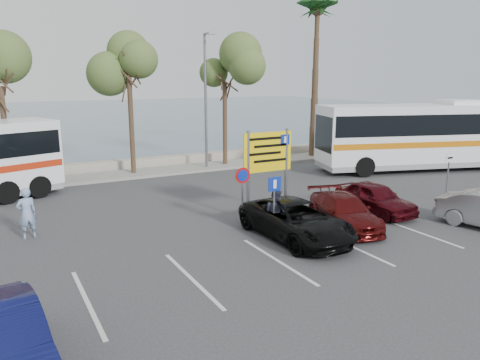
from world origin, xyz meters
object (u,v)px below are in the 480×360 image
direction_sign (268,159)px  car_maroon (344,211)px  car_red (375,198)px  coach_bus_right (428,138)px  pedestrian_far (276,213)px  car_blue (1,346)px  street_lamp_right (206,94)px  pedestrian_near (27,213)px  suv_black (296,220)px

direction_sign → car_maroon: direction_sign is taller
car_maroon → car_red: car_red is taller
coach_bus_right → pedestrian_far: bearing=-158.0°
car_red → pedestrian_far: 5.33m
pedestrian_far → car_blue: bearing=95.0°
street_lamp_right → car_red: bearing=-79.2°
car_red → pedestrian_near: 13.64m
street_lamp_right → car_maroon: size_ratio=1.91×
street_lamp_right → pedestrian_near: size_ratio=4.33×
direction_sign → car_red: (4.30, -1.70, -1.78)m
car_maroon → pedestrian_near: (-10.78, 4.34, 0.32)m
car_blue → pedestrian_near: pedestrian_near is taller
suv_black → coach_bus_right: bearing=22.9°
pedestrian_near → pedestrian_far: bearing=141.7°
coach_bus_right → car_blue: size_ratio=3.19×
street_lamp_right → car_maroon: street_lamp_right is taller
direction_sign → car_maroon: 3.66m
street_lamp_right → suv_black: size_ratio=1.64×
direction_sign → pedestrian_near: size_ratio=1.94×
car_maroon → suv_black: size_ratio=0.86×
direction_sign → car_blue: direction_sign is taller
street_lamp_right → suv_black: 13.90m
pedestrian_near → car_maroon: bearing=146.7°
pedestrian_near → coach_bus_right: bearing=173.8°
street_lamp_right → car_blue: size_ratio=1.83×
car_maroon → suv_black: suv_black is taller
street_lamp_right → coach_bus_right: (12.00, -6.47, -2.62)m
coach_bus_right → car_red: (-9.70, -5.55, -1.33)m
street_lamp_right → direction_sign: street_lamp_right is taller
car_blue → coach_bus_right: bearing=17.3°
car_blue → direction_sign: bearing=27.4°
car_red → coach_bus_right: bearing=28.6°
direction_sign → car_red: size_ratio=0.94×
car_maroon → pedestrian_far: size_ratio=2.39×
car_maroon → pedestrian_far: (-2.90, 0.34, 0.27)m
pedestrian_near → suv_black: bearing=140.0°
direction_sign → car_blue: 12.16m
car_blue → car_maroon: size_ratio=1.05×
car_red → pedestrian_near: size_ratio=2.06×
direction_sign → coach_bus_right: bearing=15.4°
suv_black → pedestrian_near: size_ratio=2.63×
car_blue → pedestrian_near: size_ratio=2.36×
coach_bus_right → street_lamp_right: bearing=151.7°
car_blue → car_red: 15.15m
coach_bus_right → pedestrian_near: 22.99m
car_maroon → pedestrian_far: bearing=-171.3°
coach_bus_right → car_red: 11.26m
direction_sign → suv_black: 3.32m
pedestrian_near → pedestrian_far: 8.84m
direction_sign → car_red: 4.95m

